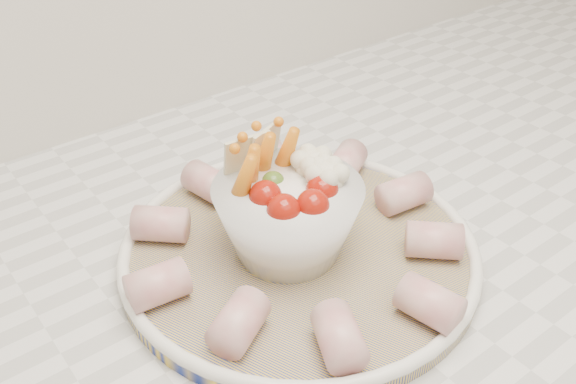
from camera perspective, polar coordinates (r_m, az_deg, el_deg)
serving_platter at (r=0.60m, az=1.00°, el=-5.15°), size 0.43×0.43×0.02m
veggie_bowl at (r=0.57m, az=-0.02°, el=-1.84°), size 0.13×0.13×0.11m
cured_meat_rolls at (r=0.59m, az=0.94°, el=-3.61°), size 0.31×0.32×0.03m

